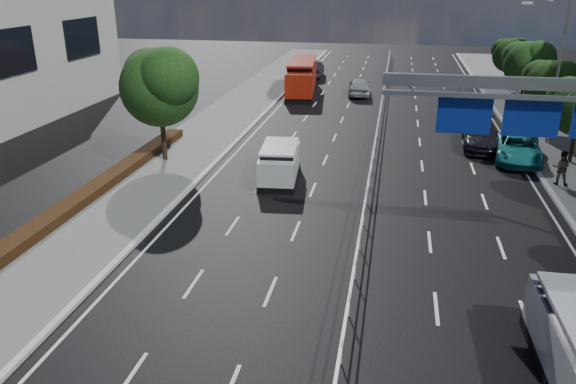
# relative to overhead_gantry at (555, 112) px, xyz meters

# --- Properties ---
(kerb_near) EXTENTS (0.25, 140.00, 0.15)m
(kerb_near) POSITION_rel_overhead_gantry_xyz_m (-15.74, -10.05, -5.54)
(kerb_near) COLOR silver
(kerb_near) RESTS_ON ground
(median_fence) EXTENTS (0.05, 85.00, 1.02)m
(median_fence) POSITION_rel_overhead_gantry_xyz_m (-6.74, 12.45, -5.08)
(median_fence) COLOR silver
(median_fence) RESTS_ON ground
(overhead_gantry) EXTENTS (10.24, 0.38, 7.45)m
(overhead_gantry) POSITION_rel_overhead_gantry_xyz_m (0.00, 0.00, 0.00)
(overhead_gantry) COLOR gray
(overhead_gantry) RESTS_ON ground
(streetlight_far) EXTENTS (2.78, 2.40, 9.00)m
(streetlight_far) POSITION_rel_overhead_gantry_xyz_m (3.76, 15.95, -0.40)
(streetlight_far) COLOR gray
(streetlight_far) RESTS_ON ground
(near_tree_back) EXTENTS (4.84, 4.51, 6.69)m
(near_tree_back) POSITION_rel_overhead_gantry_xyz_m (-18.68, 7.92, -1.00)
(near_tree_back) COLOR black
(near_tree_back) RESTS_ON ground
(far_tree_f) EXTENTS (3.52, 3.28, 5.02)m
(far_tree_f) POSITION_rel_overhead_gantry_xyz_m (4.50, 19.43, -2.12)
(far_tree_f) COLOR black
(far_tree_f) RESTS_ON ground
(far_tree_g) EXTENTS (3.96, 3.69, 5.45)m
(far_tree_g) POSITION_rel_overhead_gantry_xyz_m (4.51, 26.92, -1.85)
(far_tree_g) COLOR black
(far_tree_g) RESTS_ON ground
(far_tree_h) EXTENTS (3.41, 3.18, 4.91)m
(far_tree_h) POSITION_rel_overhead_gantry_xyz_m (4.50, 34.43, -2.18)
(far_tree_h) COLOR black
(far_tree_h) RESTS_ON ground
(white_minivan) EXTENTS (2.31, 4.54, 1.90)m
(white_minivan) POSITION_rel_overhead_gantry_xyz_m (-11.51, 6.14, -4.67)
(white_minivan) COLOR black
(white_minivan) RESTS_ON ground
(red_bus) EXTENTS (3.45, 10.25, 3.00)m
(red_bus) POSITION_rel_overhead_gantry_xyz_m (-14.24, 29.55, -4.04)
(red_bus) COLOR black
(red_bus) RESTS_ON ground
(near_car_silver) EXTENTS (2.27, 4.90, 1.63)m
(near_car_silver) POSITION_rel_overhead_gantry_xyz_m (-8.95, 29.45, -4.79)
(near_car_silver) COLOR #A2A4AA
(near_car_silver) RESTS_ON ground
(near_car_dark) EXTENTS (1.88, 5.12, 1.67)m
(near_car_dark) POSITION_rel_overhead_gantry_xyz_m (-14.40, 37.93, -4.77)
(near_car_dark) COLOR black
(near_car_dark) RESTS_ON ground
(parked_car_teal) EXTENTS (3.11, 5.68, 1.51)m
(parked_car_teal) POSITION_rel_overhead_gantry_xyz_m (1.56, 11.95, -4.85)
(parked_car_teal) COLOR #1C7B7E
(parked_car_teal) RESTS_ON ground
(parked_car_dark) EXTENTS (2.53, 5.49, 1.56)m
(parked_car_dark) POSITION_rel_overhead_gantry_xyz_m (-0.24, 14.39, -4.83)
(parked_car_dark) COLOR black
(parked_car_dark) RESTS_ON ground
(pedestrian_b) EXTENTS (1.01, 0.88, 1.79)m
(pedestrian_b) POSITION_rel_overhead_gantry_xyz_m (2.86, 7.79, -4.57)
(pedestrian_b) COLOR gray
(pedestrian_b) RESTS_ON sidewalk_far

